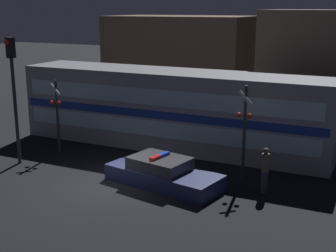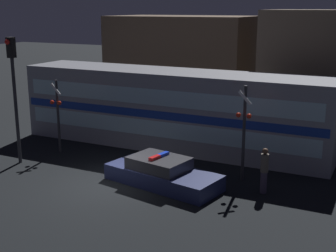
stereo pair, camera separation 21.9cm
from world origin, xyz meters
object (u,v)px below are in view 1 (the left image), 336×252
object	(u,v)px
train	(171,109)
traffic_light_corner	(13,84)
crossing_signal_near	(244,129)
police_car	(163,174)
pedestrian	(265,170)

from	to	relation	value
train	traffic_light_corner	size ratio (longest dim) A/B	2.82
train	traffic_light_corner	distance (m)	7.80
traffic_light_corner	crossing_signal_near	bearing A→B (deg)	13.18
train	police_car	size ratio (longest dim) A/B	3.20
train	crossing_signal_near	distance (m)	5.80
crossing_signal_near	traffic_light_corner	world-z (taller)	traffic_light_corner
crossing_signal_near	traffic_light_corner	bearing A→B (deg)	-166.82
police_car	pedestrian	distance (m)	4.09
train	traffic_light_corner	bearing A→B (deg)	-132.88
police_car	train	bearing A→B (deg)	122.46
pedestrian	crossing_signal_near	size ratio (longest dim) A/B	0.46
pedestrian	traffic_light_corner	world-z (taller)	traffic_light_corner
crossing_signal_near	train	bearing A→B (deg)	146.09
police_car	crossing_signal_near	world-z (taller)	crossing_signal_near
train	pedestrian	distance (m)	7.38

